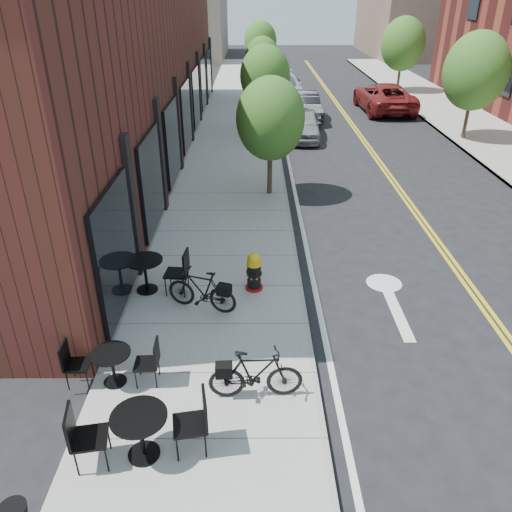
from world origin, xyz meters
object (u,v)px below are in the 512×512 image
object	(u,v)px
bicycle_right	(256,374)
bicycle_left	(202,290)
fire_hydrant	(254,272)
parked_car_b	(303,106)
parked_car_a	(303,124)
parked_car_far	(384,97)
bistro_set_b	(141,430)
parked_car_c	(284,87)
bistro_set_a	(112,363)
bistro_set_c	(145,270)

from	to	relation	value
bicycle_right	bicycle_left	bearing A→B (deg)	20.99
fire_hydrant	bicycle_right	xyz separation A→B (m)	(0.02, -3.46, 0.03)
fire_hydrant	parked_car_b	bearing A→B (deg)	103.38
fire_hydrant	parked_car_a	bearing A→B (deg)	102.29
bicycle_left	parked_car_far	world-z (taller)	parked_car_far
bicycle_left	parked_car_far	bearing A→B (deg)	176.53
fire_hydrant	parked_car_far	distance (m)	20.75
bistro_set_b	parked_car_a	distance (m)	18.59
bicycle_left	bicycle_right	distance (m)	2.88
parked_car_b	parked_car_c	xyz separation A→B (m)	(-0.73, 5.50, 0.04)
bistro_set_b	parked_car_b	xyz separation A→B (m)	(4.32, 22.08, 0.08)
parked_car_c	parked_car_b	bearing A→B (deg)	-88.09
parked_car_far	parked_car_c	bearing A→B (deg)	-34.76
fire_hydrant	bistro_set_a	size ratio (longest dim) A/B	0.59
bistro_set_a	parked_car_a	size ratio (longest dim) A/B	0.41
bistro_set_c	parked_car_b	size ratio (longest dim) A/B	0.45
parked_car_a	parked_car_c	distance (m)	9.43
fire_hydrant	bistro_set_b	xyz separation A→B (m)	(-1.65, -4.67, 0.07)
bicycle_left	parked_car_c	size ratio (longest dim) A/B	0.30
parked_car_b	bicycle_right	bearing A→B (deg)	-100.47
parked_car_a	parked_car_b	bearing A→B (deg)	90.31
bistro_set_a	parked_car_a	bearing A→B (deg)	72.49
parked_car_far	bistro_set_b	bearing A→B (deg)	67.27
parked_car_c	bistro_set_a	bearing A→B (deg)	-105.25
bicycle_left	bistro_set_a	world-z (taller)	bicycle_left
bistro_set_a	parked_car_far	world-z (taller)	parked_car_far
bistro_set_a	parked_car_c	bearing A→B (deg)	79.00
bicycle_left	bistro_set_b	bearing A→B (deg)	11.64
bicycle_left	parked_car_a	bearing A→B (deg)	-174.06
fire_hydrant	bistro_set_b	distance (m)	4.96
bicycle_left	parked_car_c	world-z (taller)	parked_car_c
bicycle_right	bistro_set_c	size ratio (longest dim) A/B	0.81
parked_car_far	bistro_set_c	bearing A→B (deg)	60.99
fire_hydrant	bicycle_right	bearing A→B (deg)	-67.59
bistro_set_b	bistro_set_c	xyz separation A→B (m)	(-0.81, 4.61, 0.01)
fire_hydrant	bistro_set_c	world-z (taller)	bistro_set_c
parked_car_a	parked_car_far	xyz separation A→B (m)	(5.11, 5.88, 0.13)
bicycle_left	parked_car_far	xyz separation A→B (m)	(8.56, 20.19, 0.19)
bicycle_right	bistro_set_a	world-z (taller)	bicycle_right
bistro_set_c	parked_car_b	world-z (taller)	parked_car_b
bistro_set_b	parked_car_b	world-z (taller)	parked_car_b
parked_car_c	parked_car_a	bearing A→B (deg)	-93.27
bistro_set_a	parked_car_c	xyz separation A→B (m)	(4.40, 26.02, 0.21)
parked_car_b	bicycle_left	bearing A→B (deg)	-104.98
bicycle_left	bistro_set_c	distance (m)	1.54
bistro_set_a	parked_car_c	world-z (taller)	parked_car_c
fire_hydrant	bistro_set_c	bearing A→B (deg)	-156.40
bicycle_left	parked_car_b	world-z (taller)	parked_car_b
fire_hydrant	bistro_set_b	size ratio (longest dim) A/B	0.48
bistro_set_c	parked_car_far	world-z (taller)	parked_car_far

